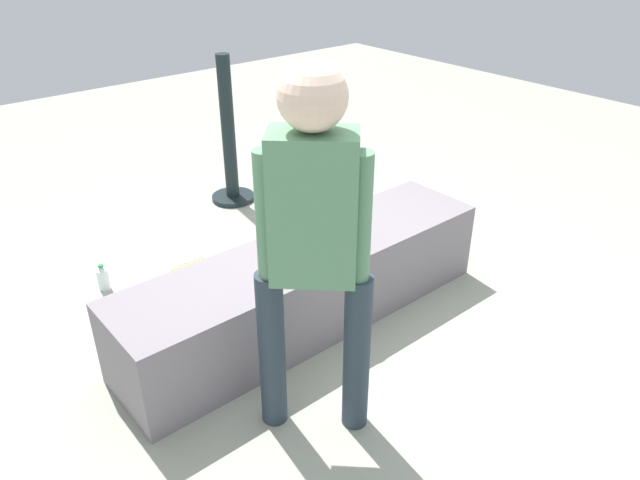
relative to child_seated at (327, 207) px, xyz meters
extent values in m
plane|color=#9FA290|center=(-0.15, -0.01, -0.71)|extent=(12.00, 12.00, 0.00)
cube|color=gray|center=(-0.15, -0.01, -0.46)|extent=(2.35, 0.57, 0.50)
cylinder|color=#131B48|center=(-0.05, -0.09, -0.18)|extent=(0.09, 0.25, 0.08)
cylinder|color=#131B48|center=(0.06, -0.09, -0.18)|extent=(0.09, 0.25, 0.08)
cube|color=#E3434F|center=(0.00, 0.02, -0.03)|extent=(0.22, 0.14, 0.28)
sphere|color=beige|center=(0.00, 0.02, 0.19)|extent=(0.16, 0.16, 0.16)
cylinder|color=beige|center=(-0.12, 0.01, -0.04)|extent=(0.05, 0.05, 0.21)
cylinder|color=beige|center=(0.11, 0.03, -0.04)|extent=(0.05, 0.05, 0.21)
cylinder|color=#27343F|center=(-0.50, -0.79, -0.30)|extent=(0.12, 0.12, 0.83)
cylinder|color=#27343F|center=(-0.78, -0.52, -0.30)|extent=(0.12, 0.12, 0.83)
cube|color=#578861|center=(-0.64, -0.66, 0.44)|extent=(0.40, 0.40, 0.64)
sphere|color=beige|center=(-0.64, -0.66, 0.89)|extent=(0.27, 0.27, 0.27)
cylinder|color=#578861|center=(-0.50, -0.78, 0.38)|extent=(0.10, 0.10, 0.60)
cylinder|color=#578861|center=(-0.78, -0.53, 0.38)|extent=(0.10, 0.10, 0.60)
cylinder|color=#E0594C|center=(-0.27, 0.02, -0.21)|extent=(0.22, 0.22, 0.01)
cylinder|color=#90584C|center=(-0.27, 0.02, -0.18)|extent=(0.10, 0.10, 0.04)
cylinder|color=pink|center=(-0.27, 0.02, -0.15)|extent=(0.10, 0.10, 0.01)
cube|color=silver|center=(-0.21, 0.01, -0.20)|extent=(0.11, 0.04, 0.00)
cube|color=gold|center=(-0.58, 0.61, -0.58)|extent=(0.23, 0.10, 0.26)
torus|color=white|center=(-0.63, 0.61, -0.45)|extent=(0.09, 0.01, 0.09)
torus|color=white|center=(-0.53, 0.61, -0.45)|extent=(0.09, 0.01, 0.09)
cylinder|color=black|center=(0.44, 1.74, -0.69)|extent=(0.36, 0.36, 0.04)
cylinder|color=black|center=(0.44, 1.74, -0.08)|extent=(0.11, 0.11, 1.19)
cylinder|color=silver|center=(0.58, 0.50, -0.64)|extent=(0.08, 0.08, 0.16)
cone|color=silver|center=(0.58, 0.50, -0.54)|extent=(0.07, 0.07, 0.03)
cylinder|color=white|center=(0.58, 0.50, -0.52)|extent=(0.03, 0.03, 0.02)
cylinder|color=silver|center=(-0.97, 1.12, -0.64)|extent=(0.07, 0.07, 0.14)
cone|color=silver|center=(-0.97, 1.12, -0.56)|extent=(0.07, 0.07, 0.03)
cylinder|color=#268C3F|center=(-0.97, 1.12, -0.54)|extent=(0.03, 0.03, 0.01)
cylinder|color=red|center=(-0.08, 0.58, -0.67)|extent=(0.08, 0.08, 0.10)
cube|color=white|center=(0.37, 0.66, -0.66)|extent=(0.41, 0.38, 0.12)
cube|color=black|center=(0.83, 0.85, -0.62)|extent=(0.27, 0.12, 0.19)
torus|color=black|center=(0.83, 0.85, -0.53)|extent=(0.20, 0.01, 0.20)
camera|label=1|loc=(-2.00, -2.32, 1.50)|focal=33.75mm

